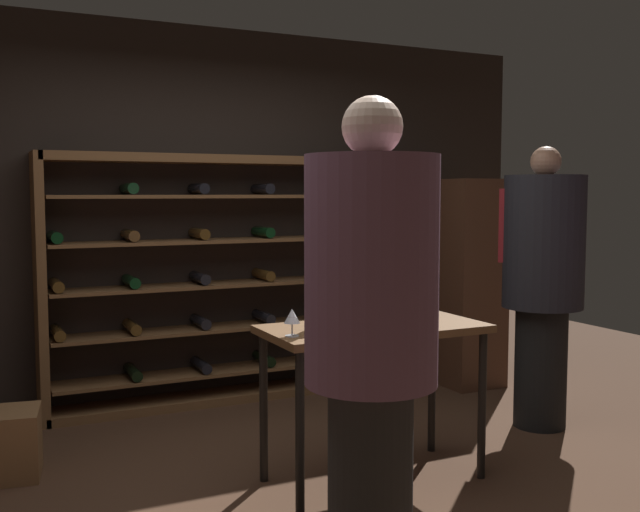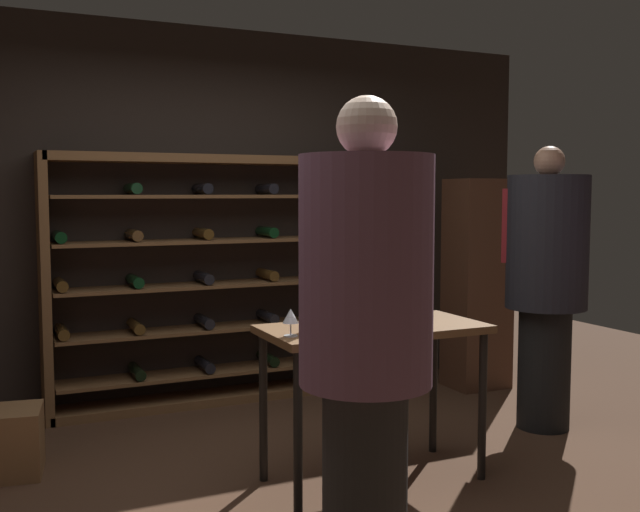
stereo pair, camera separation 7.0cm
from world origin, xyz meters
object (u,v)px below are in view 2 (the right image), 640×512
at_px(wine_rack, 237,280).
at_px(wine_bottle_amber_reserve, 335,299).
at_px(wine_bottle_gold_foil, 314,306).
at_px(wine_bottle_green_slim, 411,305).
at_px(tasting_table, 374,344).
at_px(wine_glass_stemmed_left, 413,297).
at_px(wine_glass_stemmed_right, 291,317).
at_px(person_host_in_suit, 546,275).
at_px(person_guest_khaki, 366,325).
at_px(display_cabinet, 477,284).

height_order(wine_rack, wine_bottle_amber_reserve, wine_rack).
distance_m(wine_bottle_gold_foil, wine_bottle_green_slim, 0.50).
relative_size(tasting_table, wine_glass_stemmed_left, 7.36).
relative_size(wine_bottle_gold_foil, wine_glass_stemmed_right, 2.47).
bearing_deg(wine_bottle_green_slim, tasting_table, 135.21).
relative_size(wine_bottle_green_slim, wine_glass_stemmed_left, 2.05).
relative_size(wine_rack, wine_bottle_amber_reserve, 8.33).
distance_m(wine_bottle_green_slim, wine_glass_stemmed_right, 0.65).
bearing_deg(wine_glass_stemmed_right, wine_bottle_green_slim, -4.15).
relative_size(tasting_table, wine_bottle_amber_reserve, 3.58).
bearing_deg(wine_glass_stemmed_left, wine_bottle_green_slim, -123.41).
xyz_separation_m(wine_rack, wine_bottle_amber_reserve, (0.03, -1.58, 0.06)).
height_order(person_host_in_suit, wine_bottle_green_slim, person_host_in_suit).
bearing_deg(person_host_in_suit, wine_bottle_green_slim, 77.99).
distance_m(wine_rack, tasting_table, 1.81).
height_order(person_guest_khaki, wine_glass_stemmed_left, person_guest_khaki).
xyz_separation_m(person_guest_khaki, display_cabinet, (2.20, 2.26, -0.21)).
distance_m(tasting_table, wine_glass_stemmed_left, 0.40).
relative_size(display_cabinet, wine_bottle_amber_reserve, 5.03).
relative_size(wine_rack, wine_bottle_gold_foil, 8.15).
distance_m(tasting_table, wine_glass_stemmed_right, 0.55).
bearing_deg(tasting_table, wine_bottle_amber_reserve, 118.72).
xyz_separation_m(display_cabinet, wine_glass_stemmed_right, (-2.17, -1.43, 0.11)).
height_order(wine_rack, wine_bottle_gold_foil, wine_rack).
height_order(tasting_table, wine_bottle_amber_reserve, wine_bottle_amber_reserve).
height_order(tasting_table, display_cabinet, display_cabinet).
distance_m(tasting_table, person_host_in_suit, 1.49).
relative_size(person_guest_khaki, wine_bottle_gold_foil, 5.67).
height_order(display_cabinet, wine_bottle_green_slim, display_cabinet).
bearing_deg(wine_bottle_amber_reserve, display_cabinet, 32.23).
bearing_deg(person_guest_khaki, person_host_in_suit, -71.48).
bearing_deg(person_guest_khaki, wine_bottle_amber_reserve, -33.92).
xyz_separation_m(tasting_table, wine_bottle_green_slim, (0.14, -0.14, 0.21)).
bearing_deg(display_cabinet, wine_bottle_gold_foil, -146.34).
bearing_deg(wine_glass_stemmed_left, person_guest_khaki, -129.42).
relative_size(wine_bottle_gold_foil, wine_glass_stemmed_left, 2.10).
bearing_deg(wine_glass_stemmed_left, tasting_table, -159.06).
xyz_separation_m(wine_bottle_gold_foil, wine_bottle_green_slim, (0.48, -0.15, -0.00)).
bearing_deg(wine_bottle_gold_foil, wine_glass_stemmed_right, -148.51).
distance_m(person_guest_khaki, wine_glass_stemmed_left, 1.35).
xyz_separation_m(wine_rack, person_guest_khaki, (-0.39, -2.72, 0.14)).
xyz_separation_m(person_guest_khaki, wine_bottle_green_slim, (0.68, 0.78, -0.08)).
relative_size(person_guest_khaki, wine_glass_stemmed_left, 11.90).
bearing_deg(wine_bottle_gold_foil, wine_rack, 84.18).
distance_m(person_host_in_suit, wine_glass_stemmed_right, 1.98).
relative_size(person_guest_khaki, wine_bottle_amber_reserve, 5.80).
relative_size(wine_rack, wine_glass_stemmed_left, 17.11).
distance_m(person_guest_khaki, wine_bottle_green_slim, 1.04).
relative_size(tasting_table, person_host_in_suit, 0.64).
bearing_deg(wine_bottle_gold_foil, person_guest_khaki, -102.54).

